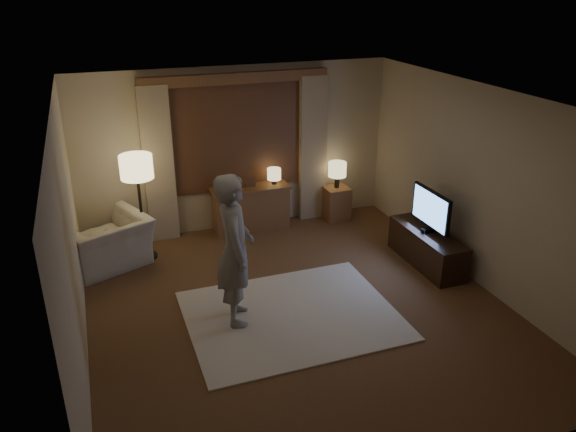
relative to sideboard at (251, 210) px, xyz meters
name	(u,v)px	position (x,y,z in m)	size (l,w,h in m)	color
room	(285,195)	(-0.13, -2.00, 0.98)	(5.04, 5.54, 2.64)	brown
rug	(292,315)	(-0.26, -2.61, -0.34)	(2.50, 2.00, 0.02)	beige
sideboard	(251,210)	(0.00, 0.00, 0.00)	(1.20, 0.40, 0.70)	brown
picture_frame	(250,183)	(0.00, 0.00, 0.45)	(0.16, 0.02, 0.20)	brown
plant	(225,183)	(-0.40, 0.00, 0.50)	(0.17, 0.13, 0.30)	#999999
table_lamp_sideboard	(274,175)	(0.40, 0.00, 0.55)	(0.22, 0.22, 0.30)	black
floor_lamp	(137,173)	(-1.74, -0.42, 0.96)	(0.46, 0.46, 1.56)	black
armchair	(106,243)	(-2.28, -0.52, 0.01)	(1.12, 0.98, 0.73)	beige
side_table	(336,203)	(1.49, -0.05, -0.07)	(0.40, 0.40, 0.56)	brown
table_lamp_side	(337,170)	(1.49, -0.05, 0.52)	(0.30, 0.30, 0.44)	black
tv_stand	(427,248)	(2.02, -1.99, -0.10)	(0.45, 1.40, 0.50)	black
tv	(431,210)	(2.02, -1.99, 0.49)	(0.21, 0.85, 0.62)	black
person	(235,250)	(-0.90, -2.46, 0.59)	(0.67, 0.44, 1.83)	gray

